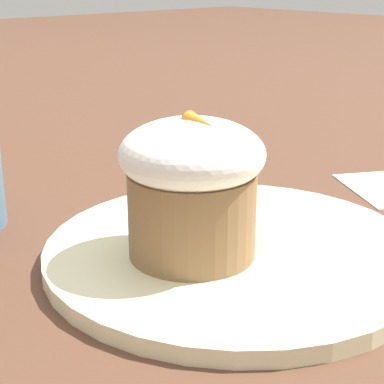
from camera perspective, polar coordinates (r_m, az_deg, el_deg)
ground_plane at (r=0.42m, az=3.71°, el=-5.99°), size 4.00×4.00×0.00m
dessert_plate at (r=0.42m, az=3.73°, el=-5.33°), size 0.25×0.25×0.01m
carrot_cake at (r=0.39m, az=0.00°, el=0.70°), size 0.09×0.09×0.09m
spoon at (r=0.43m, az=4.63°, el=-3.42°), size 0.04×0.12×0.01m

